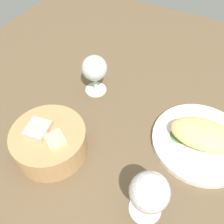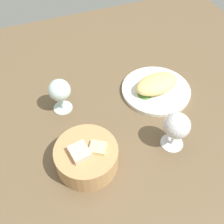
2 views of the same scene
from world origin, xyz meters
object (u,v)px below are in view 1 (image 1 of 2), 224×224
bread_basket (50,141)px  wine_glass_near (95,70)px  wine_glass_far (149,193)px  plate (201,141)px

bread_basket → wine_glass_near: wine_glass_near is taller
wine_glass_near → wine_glass_far: 37.21cm
wine_glass_far → plate: bearing=-104.9°
bread_basket → wine_glass_far: 26.16cm
plate → bread_basket: bearing=31.2°
plate → bread_basket: bread_basket is taller
wine_glass_near → bread_basket: bearing=93.1°
plate → wine_glass_far: size_ratio=1.93×
wine_glass_near → wine_glass_far: wine_glass_far is taller
plate → wine_glass_far: bearing=75.1°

